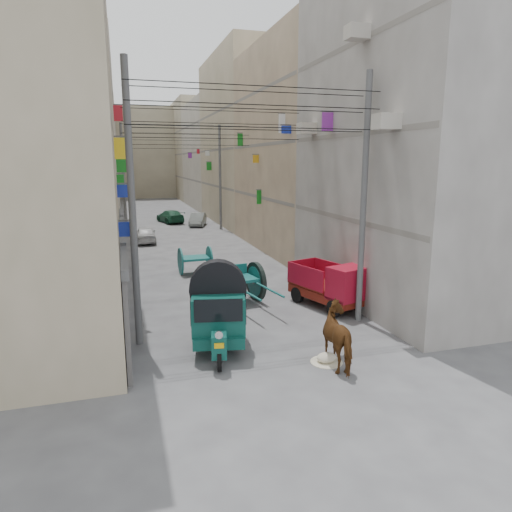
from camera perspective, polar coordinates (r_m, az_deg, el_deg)
name	(u,v)px	position (r m, az deg, el deg)	size (l,w,h in m)	color
ground	(344,439)	(9.67, 10.98, -21.50)	(140.00, 140.00, 0.00)	#474749
building_row_left	(65,147)	(41.46, -22.72, 12.50)	(8.00, 62.00, 14.00)	#B8A68B
building_row_right	(253,148)	(42.93, -0.41, 13.33)	(8.00, 62.00, 14.00)	#A9A39E
end_cap_building	(145,153)	(73.23, -13.76, 12.38)	(22.00, 10.00, 13.00)	#B1A88C
shutters_left	(124,263)	(17.89, -16.19, -0.91)	(0.18, 14.40, 2.88)	#4C4C51
signboards	(185,191)	(29.09, -8.87, 7.98)	(8.22, 40.52, 5.67)	white
ac_units	(345,97)	(16.73, 11.07, 18.98)	(0.70, 6.55, 3.35)	#B6AFA3
utility_poles	(197,186)	(24.46, -7.39, 8.68)	(7.40, 22.20, 8.00)	#535456
overhead_cables	(205,128)	(21.91, -6.45, 15.60)	(7.40, 22.52, 1.12)	black
auto_rickshaw	(218,310)	(12.99, -4.74, -6.73)	(1.97, 2.90, 1.97)	black
tonga_cart	(239,283)	(17.20, -2.09, -3.36)	(1.85, 3.51, 1.51)	black
mini_truck	(334,287)	(16.69, 9.73, -3.89)	(2.19, 3.29, 1.70)	black
second_cart	(195,260)	(21.86, -7.63, -0.44)	(1.53, 1.37, 1.30)	#145755
feed_sack	(327,358)	(12.60, 8.81, -12.44)	(0.54, 0.43, 0.27)	beige
horse	(342,337)	(12.28, 10.70, -9.87)	(0.85, 1.86, 1.57)	#5D3516
distant_car_white	(146,234)	(30.96, -13.63, 2.64)	(1.29, 3.20, 1.09)	silver
distant_car_grey	(198,219)	(38.39, -7.29, 4.56)	(1.12, 3.21, 1.06)	slate
distant_car_green	(170,216)	(40.75, -10.66, 4.89)	(1.54, 3.79, 1.10)	#1B5136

